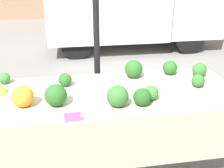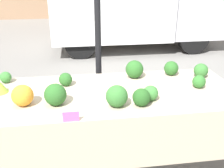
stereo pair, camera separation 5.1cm
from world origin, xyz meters
The scene contains 15 objects.
ground_plane centered at (0.00, 0.00, 0.00)m, with size 40.00×40.00×0.00m, color gray.
tent_pole centered at (-0.06, 0.72, 1.37)m, with size 0.07×0.07×2.73m.
market_table centered at (0.00, -0.07, 0.76)m, with size 2.40×0.98×0.85m.
orange_cauliflower centered at (-0.77, -0.16, 0.94)m, with size 0.18×0.18×0.18m.
broccoli_head_0 centered at (-0.50, -0.19, 0.94)m, with size 0.19×0.19×0.19m.
broccoli_head_1 centered at (0.28, 0.32, 0.94)m, with size 0.19×0.19×0.19m.
broccoli_head_2 centered at (0.00, -0.28, 0.94)m, with size 0.18×0.18×0.18m.
broccoli_head_3 centered at (-0.43, 0.21, 0.91)m, with size 0.13×0.13×0.13m.
broccoli_head_4 centered at (0.31, -0.21, 0.91)m, with size 0.13×0.13×0.13m.
broccoli_head_6 centered at (-1.03, 0.37, 0.90)m, with size 0.11×0.11×0.11m.
broccoli_head_7 centered at (0.69, 0.35, 0.92)m, with size 0.15×0.15×0.15m.
broccoli_head_8 centered at (0.20, -0.30, 0.92)m, with size 0.15×0.15×0.15m.
broccoli_head_9 centered at (0.84, -0.02, 0.91)m, with size 0.13×0.13×0.13m.
broccoli_head_10 centered at (0.98, 0.24, 0.92)m, with size 0.15×0.15×0.15m.
price_sign centered at (-0.38, -0.48, 0.89)m, with size 0.12×0.01×0.08m.
Camera 2 is at (-0.31, -2.20, 1.88)m, focal length 42.00 mm.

